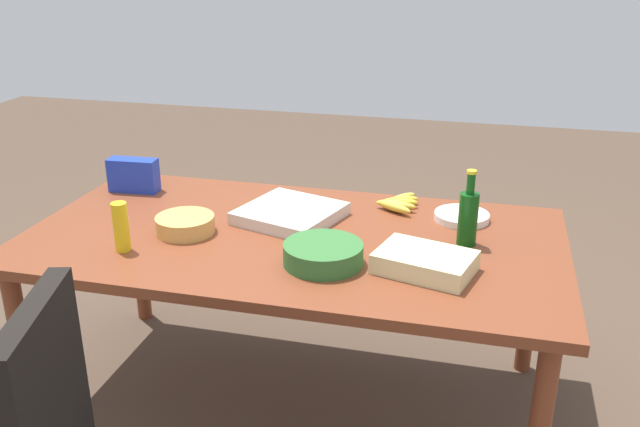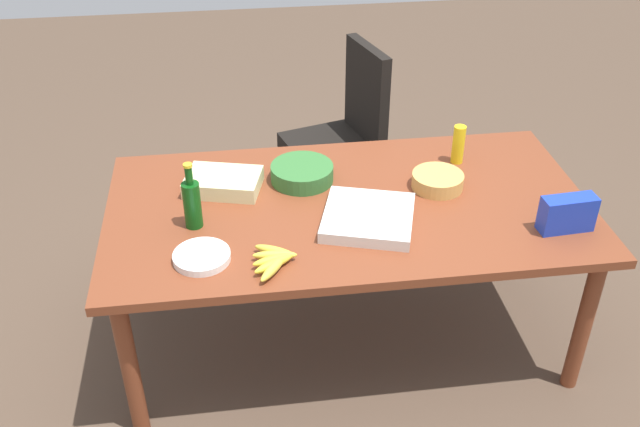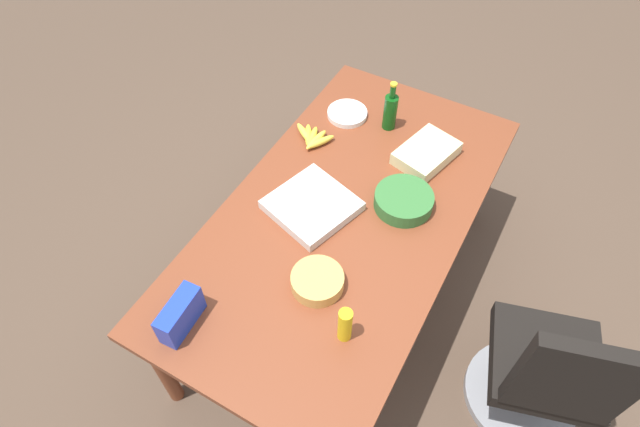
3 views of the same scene
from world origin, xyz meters
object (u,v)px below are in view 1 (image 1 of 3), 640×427
object	(u,v)px
salad_bowl	(323,254)
banana_bunch	(398,203)
paper_plate_stack	(462,217)
conference_table	(293,251)
chip_bag_blue	(134,175)
chip_bowl	(185,224)
mustard_bottle	(121,227)
wine_bottle	(468,216)
pizza_box	(290,213)
sheet_cake	(425,262)

from	to	relation	value
salad_bowl	banana_bunch	xyz separation A→B (m)	(0.17, 0.60, -0.01)
paper_plate_stack	salad_bowl	bearing A→B (deg)	-129.93
paper_plate_stack	conference_table	bearing A→B (deg)	-153.08
chip_bag_blue	chip_bowl	xyz separation A→B (m)	(0.42, -0.38, -0.04)
salad_bowl	conference_table	bearing A→B (deg)	128.86
mustard_bottle	wine_bottle	bearing A→B (deg)	16.77
conference_table	banana_bunch	bearing A→B (deg)	47.64
pizza_box	sheet_cake	size ratio (longest dim) A/B	1.12
sheet_cake	conference_table	bearing A→B (deg)	160.17
conference_table	chip_bag_blue	xyz separation A→B (m)	(-0.83, 0.31, 0.15)
mustard_bottle	conference_table	bearing A→B (deg)	27.05
paper_plate_stack	chip_bowl	world-z (taller)	chip_bowl
mustard_bottle	chip_bag_blue	bearing A→B (deg)	114.73
paper_plate_stack	sheet_cake	xyz separation A→B (m)	(-0.09, -0.50, 0.02)
mustard_bottle	chip_bowl	bearing A→B (deg)	54.07
conference_table	chip_bag_blue	distance (m)	0.90
mustard_bottle	salad_bowl	distance (m)	0.74
pizza_box	salad_bowl	world-z (taller)	salad_bowl
pizza_box	mustard_bottle	world-z (taller)	mustard_bottle
mustard_bottle	chip_bowl	distance (m)	0.26
mustard_bottle	wine_bottle	distance (m)	1.27
mustard_bottle	banana_bunch	xyz separation A→B (m)	(0.91, 0.67, -0.07)
chip_bag_blue	banana_bunch	distance (m)	1.19
pizza_box	chip_bag_blue	xyz separation A→B (m)	(-0.78, 0.15, 0.05)
paper_plate_stack	wine_bottle	bearing A→B (deg)	-82.72
pizza_box	banana_bunch	world-z (taller)	pizza_box
conference_table	paper_plate_stack	size ratio (longest dim) A/B	9.33
banana_bunch	wine_bottle	distance (m)	0.44
paper_plate_stack	wine_bottle	world-z (taller)	wine_bottle
pizza_box	paper_plate_stack	size ratio (longest dim) A/B	1.64
pizza_box	wine_bottle	distance (m)	0.71
conference_table	banana_bunch	xyz separation A→B (m)	(0.35, 0.38, 0.10)
paper_plate_stack	banana_bunch	bearing A→B (deg)	165.96
sheet_cake	chip_bowl	bearing A→B (deg)	173.21
salad_bowl	banana_bunch	bearing A→B (deg)	73.81
chip_bowl	wine_bottle	distance (m)	1.08
pizza_box	mustard_bottle	distance (m)	0.67
salad_bowl	banana_bunch	distance (m)	0.62
salad_bowl	wine_bottle	xyz separation A→B (m)	(0.48, 0.30, 0.07)
chip_bag_blue	wine_bottle	distance (m)	1.50
pizza_box	paper_plate_stack	bearing A→B (deg)	30.57
pizza_box	paper_plate_stack	distance (m)	0.70
chip_bowl	chip_bag_blue	bearing A→B (deg)	137.85
paper_plate_stack	chip_bag_blue	size ratio (longest dim) A/B	1.00
conference_table	mustard_bottle	distance (m)	0.65
conference_table	wine_bottle	size ratio (longest dim) A/B	7.11
salad_bowl	wine_bottle	bearing A→B (deg)	31.86
sheet_cake	wine_bottle	xyz separation A→B (m)	(0.13, 0.27, 0.08)
paper_plate_stack	chip_bowl	bearing A→B (deg)	-159.12
sheet_cake	chip_bag_blue	size ratio (longest dim) A/B	1.45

